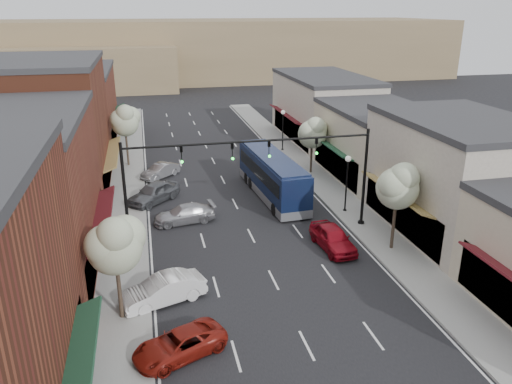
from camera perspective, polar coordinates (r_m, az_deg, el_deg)
ground at (r=27.19m, az=3.11°, el=-12.10°), size 160.00×160.00×0.00m
sidewalk_left at (r=43.08m, az=-14.58°, el=0.02°), size 2.80×73.00×0.15m
sidewalk_right at (r=45.53m, az=6.99°, el=1.65°), size 2.80×73.00×0.15m
curb_left at (r=43.04m, az=-12.73°, el=0.16°), size 0.25×73.00×0.17m
curb_right at (r=45.09m, az=5.31°, el=1.53°), size 0.25×73.00×0.17m
bldg_left_midnear at (r=30.72m, az=-26.63°, el=-0.73°), size 10.14×14.10×9.40m
bldg_left_midfar at (r=43.70m, az=-22.88°, el=6.66°), size 10.14×14.10×10.90m
bldg_left_far at (r=59.45m, az=-20.33°, el=9.04°), size 10.14×18.10×8.40m
bldg_right_midnear at (r=36.15m, az=21.92°, el=1.68°), size 9.14×12.10×7.90m
bldg_right_midfar at (r=46.24m, az=13.59°, el=5.52°), size 9.14×12.10×6.40m
bldg_right_far at (r=58.69m, az=7.67°, el=9.48°), size 9.14×16.10×7.40m
hill_far at (r=112.53m, az=-9.83°, el=15.74°), size 120.00×30.00×12.00m
hill_near at (r=102.26m, az=-23.78°, el=12.79°), size 50.00×20.00×8.00m
signal_mast_right at (r=33.86m, az=8.76°, el=3.02°), size 8.22×0.46×7.00m
signal_mast_left at (r=31.63m, az=-10.59°, el=1.66°), size 8.22×0.46×7.00m
tree_right_near at (r=31.56m, az=16.01°, el=0.83°), size 2.85×2.65×5.95m
tree_right_far at (r=45.74m, az=6.53°, el=6.86°), size 2.85×2.65×5.43m
tree_left_near at (r=24.35m, az=-15.80°, el=-5.65°), size 2.85×2.65×5.69m
tree_left_far at (r=49.02m, az=-14.74°, el=7.97°), size 2.85×2.65×6.13m
lamp_post_near at (r=37.35m, az=10.37°, el=1.98°), size 0.44×0.44×4.44m
lamp_post_far at (r=53.28m, az=3.09°, el=7.81°), size 0.44×0.44×4.44m
coach_bus at (r=40.39m, az=1.87°, el=1.92°), size 3.25×11.40×3.44m
red_hatchback at (r=32.35m, az=8.77°, el=-5.19°), size 2.12×4.54×1.50m
parked_car_a at (r=23.30m, az=-8.74°, el=-16.83°), size 4.65×3.48×1.17m
parked_car_b at (r=26.95m, az=-10.56°, el=-10.95°), size 4.71×2.90×1.46m
parked_car_c at (r=36.18m, az=-8.20°, el=-2.51°), size 4.64×2.43×1.28m
parked_car_d at (r=40.24m, az=-11.62°, el=-0.08°), size 4.65×4.69×1.60m
parked_car_e at (r=46.06m, az=-10.88°, el=2.39°), size 3.75×3.64×1.28m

